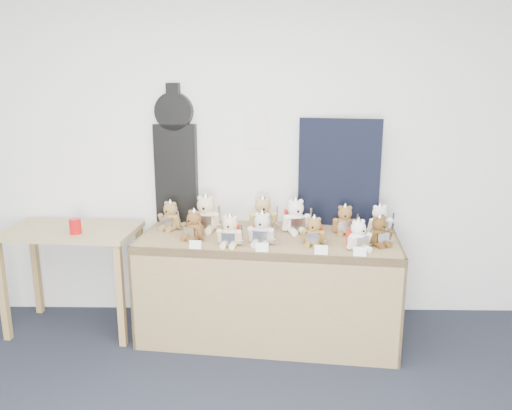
{
  "coord_description": "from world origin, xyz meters",
  "views": [
    {
      "loc": [
        0.3,
        -1.53,
        1.9
      ],
      "look_at": [
        0.24,
        1.97,
        1.06
      ],
      "focal_mm": 35.0,
      "sensor_mm": 36.0,
      "label": 1
    }
  ],
  "objects_px": {
    "teddy_front_far_left": "(194,226)",
    "teddy_back_centre_left": "(263,215)",
    "teddy_front_left": "(230,232)",
    "teddy_back_right": "(345,221)",
    "teddy_back_centre_right": "(296,217)",
    "side_table": "(72,245)",
    "teddy_back_end": "(380,221)",
    "teddy_front_end": "(379,232)",
    "red_cup": "(75,226)",
    "teddy_back_left": "(206,215)",
    "teddy_back_far_left": "(170,217)",
    "display_table": "(268,261)",
    "teddy_front_right": "(314,232)",
    "guitar_case": "(176,156)",
    "teddy_front_centre": "(262,230)",
    "teddy_front_far_right": "(358,236)"
  },
  "relations": [
    {
      "from": "teddy_front_far_left",
      "to": "teddy_back_centre_left",
      "type": "xyz_separation_m",
      "value": [
        0.5,
        0.28,
        0.02
      ]
    },
    {
      "from": "teddy_front_right",
      "to": "side_table",
      "type": "bearing_deg",
      "value": -172.71
    },
    {
      "from": "red_cup",
      "to": "teddy_front_far_left",
      "type": "relative_size",
      "value": 0.45
    },
    {
      "from": "teddy_front_right",
      "to": "teddy_back_left",
      "type": "height_order",
      "value": "teddy_back_left"
    },
    {
      "from": "red_cup",
      "to": "teddy_front_right",
      "type": "xyz_separation_m",
      "value": [
        1.75,
        -0.14,
        0.01
      ]
    },
    {
      "from": "display_table",
      "to": "teddy_back_left",
      "type": "height_order",
      "value": "teddy_back_left"
    },
    {
      "from": "teddy_front_left",
      "to": "teddy_back_right",
      "type": "distance_m",
      "value": 0.9
    },
    {
      "from": "teddy_front_left",
      "to": "side_table",
      "type": "bearing_deg",
      "value": 175.81
    },
    {
      "from": "side_table",
      "to": "teddy_front_far_left",
      "type": "bearing_deg",
      "value": -4.68
    },
    {
      "from": "teddy_front_centre",
      "to": "teddy_front_end",
      "type": "relative_size",
      "value": 1.11
    },
    {
      "from": "teddy_back_left",
      "to": "teddy_back_centre_right",
      "type": "bearing_deg",
      "value": 4.12
    },
    {
      "from": "guitar_case",
      "to": "teddy_back_left",
      "type": "relative_size",
      "value": 3.54
    },
    {
      "from": "guitar_case",
      "to": "teddy_front_right",
      "type": "height_order",
      "value": "guitar_case"
    },
    {
      "from": "teddy_back_end",
      "to": "teddy_back_far_left",
      "type": "relative_size",
      "value": 1.01
    },
    {
      "from": "guitar_case",
      "to": "teddy_front_far_left",
      "type": "xyz_separation_m",
      "value": [
        0.2,
        -0.51,
        -0.45
      ]
    },
    {
      "from": "teddy_front_end",
      "to": "teddy_back_left",
      "type": "height_order",
      "value": "teddy_back_left"
    },
    {
      "from": "red_cup",
      "to": "teddy_front_centre",
      "type": "bearing_deg",
      "value": -5.54
    },
    {
      "from": "teddy_front_right",
      "to": "teddy_back_end",
      "type": "height_order",
      "value": "teddy_back_end"
    },
    {
      "from": "red_cup",
      "to": "teddy_back_left",
      "type": "relative_size",
      "value": 0.36
    },
    {
      "from": "teddy_front_left",
      "to": "teddy_back_left",
      "type": "distance_m",
      "value": 0.43
    },
    {
      "from": "side_table",
      "to": "teddy_front_centre",
      "type": "bearing_deg",
      "value": -5.54
    },
    {
      "from": "teddy_front_centre",
      "to": "teddy_front_left",
      "type": "bearing_deg",
      "value": -159.93
    },
    {
      "from": "teddy_back_left",
      "to": "teddy_back_centre_left",
      "type": "distance_m",
      "value": 0.44
    },
    {
      "from": "teddy_front_centre",
      "to": "teddy_back_centre_left",
      "type": "bearing_deg",
      "value": 102.08
    },
    {
      "from": "teddy_front_centre",
      "to": "teddy_back_left",
      "type": "distance_m",
      "value": 0.56
    },
    {
      "from": "teddy_front_right",
      "to": "teddy_back_centre_right",
      "type": "height_order",
      "value": "teddy_back_centre_right"
    },
    {
      "from": "guitar_case",
      "to": "red_cup",
      "type": "relative_size",
      "value": 9.92
    },
    {
      "from": "teddy_back_left",
      "to": "red_cup",
      "type": "bearing_deg",
      "value": -160.71
    },
    {
      "from": "teddy_back_centre_left",
      "to": "teddy_back_far_left",
      "type": "relative_size",
      "value": 1.16
    },
    {
      "from": "red_cup",
      "to": "teddy_front_far_left",
      "type": "bearing_deg",
      "value": -1.85
    },
    {
      "from": "guitar_case",
      "to": "teddy_back_far_left",
      "type": "distance_m",
      "value": 0.51
    },
    {
      "from": "teddy_back_centre_left",
      "to": "teddy_back_centre_right",
      "type": "distance_m",
      "value": 0.26
    },
    {
      "from": "display_table",
      "to": "teddy_front_centre",
      "type": "distance_m",
      "value": 0.31
    },
    {
      "from": "display_table",
      "to": "teddy_front_right",
      "type": "height_order",
      "value": "teddy_front_right"
    },
    {
      "from": "red_cup",
      "to": "teddy_front_right",
      "type": "distance_m",
      "value": 1.76
    },
    {
      "from": "teddy_front_left",
      "to": "teddy_front_far_right",
      "type": "bearing_deg",
      "value": 4.15
    },
    {
      "from": "red_cup",
      "to": "display_table",
      "type": "bearing_deg",
      "value": -0.25
    },
    {
      "from": "red_cup",
      "to": "teddy_front_left",
      "type": "distance_m",
      "value": 1.17
    },
    {
      "from": "teddy_front_left",
      "to": "teddy_back_far_left",
      "type": "distance_m",
      "value": 0.64
    },
    {
      "from": "teddy_back_end",
      "to": "teddy_back_far_left",
      "type": "height_order",
      "value": "teddy_back_end"
    },
    {
      "from": "teddy_back_centre_left",
      "to": "teddy_back_end",
      "type": "relative_size",
      "value": 1.15
    },
    {
      "from": "display_table",
      "to": "teddy_front_far_right",
      "type": "relative_size",
      "value": 8.23
    },
    {
      "from": "teddy_front_left",
      "to": "teddy_back_centre_right",
      "type": "relative_size",
      "value": 0.85
    },
    {
      "from": "display_table",
      "to": "teddy_front_far_right",
      "type": "distance_m",
      "value": 0.71
    },
    {
      "from": "guitar_case",
      "to": "teddy_front_right",
      "type": "xyz_separation_m",
      "value": [
        1.07,
        -0.63,
        -0.46
      ]
    },
    {
      "from": "teddy_back_end",
      "to": "teddy_front_end",
      "type": "bearing_deg",
      "value": -112.04
    },
    {
      "from": "teddy_front_centre",
      "to": "teddy_back_end",
      "type": "distance_m",
      "value": 0.93
    },
    {
      "from": "teddy_back_left",
      "to": "teddy_front_far_left",
      "type": "bearing_deg",
      "value": -97.49
    },
    {
      "from": "side_table",
      "to": "teddy_front_far_left",
      "type": "relative_size",
      "value": 4.12
    },
    {
      "from": "teddy_back_centre_right",
      "to": "side_table",
      "type": "bearing_deg",
      "value": 168.86
    }
  ]
}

